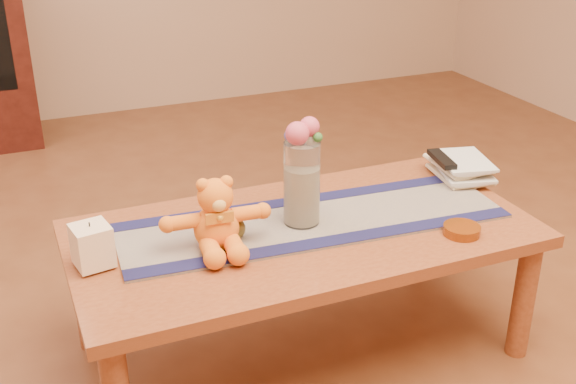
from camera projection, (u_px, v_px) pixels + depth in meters
name	position (u px, v px, depth m)	size (l,w,h in m)	color
floor	(302.00, 348.00, 2.35)	(5.50, 5.50, 0.00)	#5C301A
coffee_table_top	(303.00, 234.00, 2.17)	(1.40, 0.70, 0.04)	brown
table_leg_fr	(524.00, 299.00, 2.25)	(0.07, 0.07, 0.41)	brown
table_leg_bl	(84.00, 293.00, 2.28)	(0.07, 0.07, 0.41)	brown
table_leg_br	(424.00, 222.00, 2.73)	(0.07, 0.07, 0.41)	brown
persian_runner	(313.00, 221.00, 2.20)	(1.20, 0.35, 0.01)	#201A49
runner_border_near	(331.00, 241.00, 2.07)	(1.20, 0.06, 0.00)	#151541
runner_border_far	(298.00, 200.00, 2.32)	(1.20, 0.06, 0.00)	#151541
teddy_bear	(216.00, 214.00, 2.01)	(0.30, 0.25, 0.20)	orange
pillar_candle	(92.00, 245.00, 1.93)	(0.10, 0.10, 0.12)	#FFE0BB
candle_wick	(89.00, 224.00, 1.90)	(0.00, 0.00, 0.01)	black
glass_vase	(302.00, 183.00, 2.13)	(0.11, 0.11, 0.26)	silver
potpourri_fill	(302.00, 195.00, 2.15)	(0.09, 0.09, 0.18)	beige
rose_left	(297.00, 134.00, 2.04)	(0.07, 0.07, 0.07)	#CC4863
rose_right	(309.00, 127.00, 2.07)	(0.06, 0.06, 0.06)	#CC4863
blue_flower_back	(301.00, 130.00, 2.10)	(0.04, 0.04, 0.04)	#5456B6
blue_flower_side	(290.00, 136.00, 2.07)	(0.04, 0.04, 0.04)	#5456B6
leaf_sprig	(318.00, 137.00, 2.06)	(0.03, 0.03, 0.03)	#33662D
bronze_ball	(234.00, 229.00, 2.07)	(0.07, 0.07, 0.07)	#52441B
book_bottom	(439.00, 178.00, 2.49)	(0.17, 0.22, 0.02)	beige
book_lower	(441.00, 173.00, 2.47)	(0.16, 0.22, 0.02)	beige
book_upper	(438.00, 168.00, 2.47)	(0.17, 0.22, 0.02)	beige
book_top	(441.00, 163.00, 2.46)	(0.16, 0.22, 0.02)	beige
tv_remote	(442.00, 159.00, 2.45)	(0.04, 0.16, 0.02)	black
amber_dish	(462.00, 230.00, 2.12)	(0.11, 0.11, 0.03)	#BF5914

